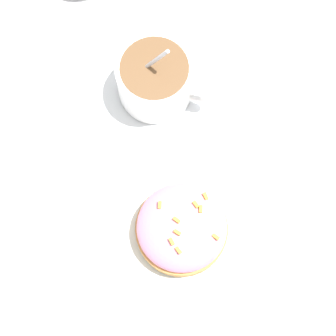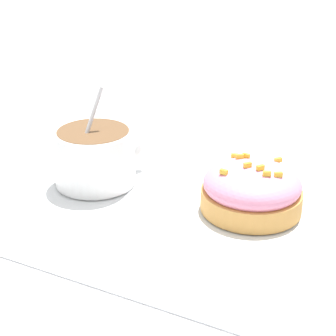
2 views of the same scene
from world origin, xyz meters
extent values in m
plane|color=#B2B2B7|center=(0.00, 0.00, 0.00)|extent=(3.00, 3.00, 0.00)
cube|color=white|center=(0.00, 0.00, 0.00)|extent=(0.30, 0.32, 0.00)
cylinder|color=white|center=(-0.08, -0.01, 0.03)|extent=(0.08, 0.08, 0.06)
cylinder|color=brown|center=(-0.08, -0.01, 0.05)|extent=(0.07, 0.07, 0.01)
torus|color=white|center=(-0.06, 0.03, 0.03)|extent=(0.02, 0.04, 0.04)
ellipsoid|color=silver|center=(-0.07, 0.01, 0.01)|extent=(0.02, 0.03, 0.01)
cylinder|color=silver|center=(-0.08, -0.02, 0.06)|extent=(0.02, 0.05, 0.09)
cylinder|color=#D19347|center=(0.08, 0.01, 0.01)|extent=(0.09, 0.09, 0.02)
ellipsoid|color=pink|center=(0.08, 0.01, 0.03)|extent=(0.09, 0.09, 0.04)
cube|color=yellow|center=(0.08, 0.00, 0.05)|extent=(0.01, 0.01, 0.00)
cube|color=yellow|center=(0.10, 0.00, 0.05)|extent=(0.01, 0.01, 0.00)
cube|color=yellow|center=(0.05, 0.03, 0.04)|extent=(0.01, 0.01, 0.00)
cube|color=yellow|center=(0.09, 0.04, 0.04)|extent=(0.01, 0.01, 0.00)
cube|color=yellow|center=(0.06, 0.02, 0.05)|extent=(0.01, 0.01, 0.00)
cube|color=yellow|center=(0.10, -0.01, 0.05)|extent=(0.01, 0.01, 0.00)
cube|color=yellow|center=(0.09, 0.00, 0.05)|extent=(0.01, 0.01, 0.00)
cube|color=yellow|center=(0.06, -0.02, 0.04)|extent=(0.01, 0.00, 0.00)
cube|color=yellow|center=(0.07, 0.02, 0.05)|extent=(0.01, 0.00, 0.00)
camera|label=1|loc=(0.17, -0.01, 0.57)|focal=60.00mm
camera|label=2|loc=(0.22, -0.43, 0.26)|focal=60.00mm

